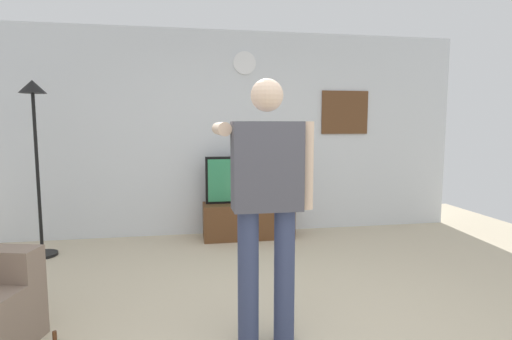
{
  "coord_description": "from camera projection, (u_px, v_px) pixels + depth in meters",
  "views": [
    {
      "loc": [
        -0.59,
        -2.48,
        1.47
      ],
      "look_at": [
        0.06,
        1.2,
        1.05
      ],
      "focal_mm": 28.27,
      "sensor_mm": 36.0,
      "label": 1
    }
  ],
  "objects": [
    {
      "name": "wall_clock",
      "position": [
        245.0,
        63.0,
        5.31
      ],
      "size": [
        0.3,
        0.03,
        0.3
      ],
      "primitive_type": "cylinder",
      "rotation": [
        1.57,
        0.0,
        0.0
      ],
      "color": "white"
    },
    {
      "name": "tv_stand",
      "position": [
        248.0,
        220.0,
        5.25
      ],
      "size": [
        1.16,
        0.44,
        0.46
      ],
      "color": "brown",
      "rests_on": "ground_plane"
    },
    {
      "name": "floor_lamp",
      "position": [
        35.0,
        132.0,
        4.38
      ],
      "size": [
        0.32,
        0.32,
        1.95
      ],
      "color": "black",
      "rests_on": "ground_plane"
    },
    {
      "name": "person_standing_nearer_lamp",
      "position": [
        266.0,
        195.0,
        2.65
      ],
      "size": [
        0.63,
        0.78,
        1.76
      ],
      "color": "#384266",
      "rests_on": "ground_plane"
    },
    {
      "name": "framed_picture",
      "position": [
        345.0,
        112.0,
        5.63
      ],
      "size": [
        0.67,
        0.04,
        0.59
      ],
      "primitive_type": "cube",
      "color": "brown"
    },
    {
      "name": "television",
      "position": [
        248.0,
        180.0,
        5.24
      ],
      "size": [
        1.09,
        0.07,
        0.61
      ],
      "color": "black",
      "rests_on": "tv_stand"
    },
    {
      "name": "back_wall",
      "position": [
        229.0,
        134.0,
        5.43
      ],
      "size": [
        6.4,
        0.1,
        2.7
      ],
      "primitive_type": "cube",
      "color": "silver",
      "rests_on": "ground_plane"
    }
  ]
}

